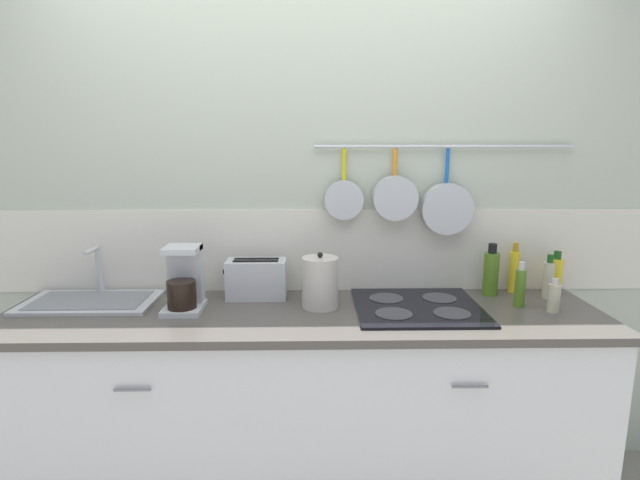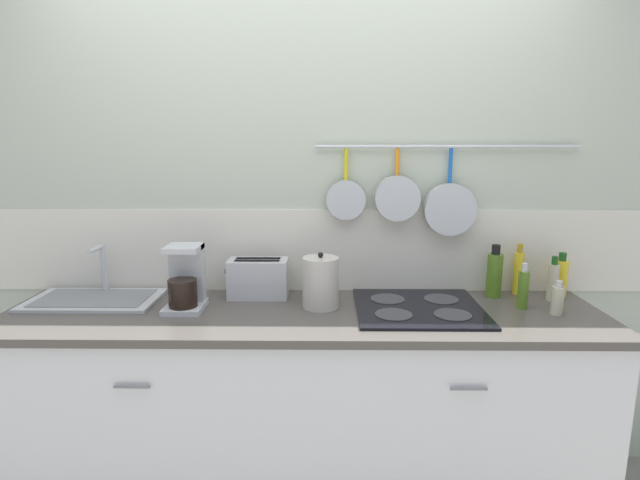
{
  "view_description": "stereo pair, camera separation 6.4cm",
  "coord_description": "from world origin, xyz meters",
  "px_view_note": "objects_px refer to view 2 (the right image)",
  "views": [
    {
      "loc": [
        0.03,
        -2.06,
        1.65
      ],
      "look_at": [
        0.07,
        0.0,
        1.24
      ],
      "focal_mm": 28.0,
      "sensor_mm": 36.0,
      "label": 1
    },
    {
      "loc": [
        0.1,
        -2.06,
        1.65
      ],
      "look_at": [
        0.07,
        0.0,
        1.24
      ],
      "focal_mm": 28.0,
      "sensor_mm": 36.0,
      "label": 2
    }
  ],
  "objects_px": {
    "bottle_hot_sauce": "(518,272)",
    "bottle_cooking_wine": "(561,277)",
    "bottle_dish_soap": "(494,274)",
    "kettle": "(321,282)",
    "bottle_sesame_oil": "(553,281)",
    "coffee_maker": "(186,282)",
    "bottle_vinegar": "(557,300)",
    "toaster": "(258,278)",
    "bottle_olive_oil": "(523,289)"
  },
  "relations": [
    {
      "from": "kettle",
      "to": "bottle_cooking_wine",
      "type": "bearing_deg",
      "value": 8.63
    },
    {
      "from": "coffee_maker",
      "to": "bottle_vinegar",
      "type": "relative_size",
      "value": 1.91
    },
    {
      "from": "toaster",
      "to": "coffee_maker",
      "type": "bearing_deg",
      "value": -152.13
    },
    {
      "from": "kettle",
      "to": "bottle_sesame_oil",
      "type": "relative_size",
      "value": 1.19
    },
    {
      "from": "coffee_maker",
      "to": "bottle_hot_sauce",
      "type": "relative_size",
      "value": 1.15
    },
    {
      "from": "bottle_olive_oil",
      "to": "bottle_hot_sauce",
      "type": "relative_size",
      "value": 0.83
    },
    {
      "from": "bottle_dish_soap",
      "to": "bottle_cooking_wine",
      "type": "height_order",
      "value": "bottle_dish_soap"
    },
    {
      "from": "bottle_hot_sauce",
      "to": "bottle_cooking_wine",
      "type": "distance_m",
      "value": 0.19
    },
    {
      "from": "toaster",
      "to": "kettle",
      "type": "height_order",
      "value": "kettle"
    },
    {
      "from": "bottle_olive_oil",
      "to": "bottle_vinegar",
      "type": "relative_size",
      "value": 1.38
    },
    {
      "from": "bottle_olive_oil",
      "to": "toaster",
      "type": "bearing_deg",
      "value": 172.83
    },
    {
      "from": "coffee_maker",
      "to": "bottle_hot_sauce",
      "type": "distance_m",
      "value": 1.56
    },
    {
      "from": "bottle_vinegar",
      "to": "bottle_sesame_oil",
      "type": "relative_size",
      "value": 0.71
    },
    {
      "from": "bottle_olive_oil",
      "to": "bottle_cooking_wine",
      "type": "relative_size",
      "value": 0.97
    },
    {
      "from": "bottle_olive_oil",
      "to": "bottle_cooking_wine",
      "type": "bearing_deg",
      "value": 36.37
    },
    {
      "from": "bottle_hot_sauce",
      "to": "bottle_vinegar",
      "type": "bearing_deg",
      "value": -78.19
    },
    {
      "from": "bottle_olive_oil",
      "to": "bottle_sesame_oil",
      "type": "height_order",
      "value": "bottle_sesame_oil"
    },
    {
      "from": "kettle",
      "to": "bottle_olive_oil",
      "type": "relative_size",
      "value": 1.22
    },
    {
      "from": "kettle",
      "to": "bottle_dish_soap",
      "type": "height_order",
      "value": "bottle_dish_soap"
    },
    {
      "from": "bottle_cooking_wine",
      "to": "bottle_dish_soap",
      "type": "bearing_deg",
      "value": -178.18
    },
    {
      "from": "bottle_dish_soap",
      "to": "bottle_sesame_oil",
      "type": "height_order",
      "value": "bottle_dish_soap"
    },
    {
      "from": "bottle_dish_soap",
      "to": "bottle_cooking_wine",
      "type": "distance_m",
      "value": 0.32
    },
    {
      "from": "coffee_maker",
      "to": "bottle_cooking_wine",
      "type": "relative_size",
      "value": 1.34
    },
    {
      "from": "toaster",
      "to": "bottle_hot_sauce",
      "type": "distance_m",
      "value": 1.25
    },
    {
      "from": "bottle_dish_soap",
      "to": "kettle",
      "type": "bearing_deg",
      "value": -168.78
    },
    {
      "from": "bottle_sesame_oil",
      "to": "bottle_vinegar",
      "type": "bearing_deg",
      "value": -108.24
    },
    {
      "from": "bottle_hot_sauce",
      "to": "bottle_sesame_oil",
      "type": "height_order",
      "value": "bottle_hot_sauce"
    },
    {
      "from": "coffee_maker",
      "to": "bottle_dish_soap",
      "type": "height_order",
      "value": "coffee_maker"
    },
    {
      "from": "kettle",
      "to": "bottle_vinegar",
      "type": "height_order",
      "value": "kettle"
    },
    {
      "from": "coffee_maker",
      "to": "bottle_hot_sauce",
      "type": "xyz_separation_m",
      "value": [
        1.55,
        0.22,
        -0.01
      ]
    },
    {
      "from": "bottle_vinegar",
      "to": "bottle_olive_oil",
      "type": "bearing_deg",
      "value": 148.17
    },
    {
      "from": "kettle",
      "to": "bottle_dish_soap",
      "type": "bearing_deg",
      "value": 11.22
    },
    {
      "from": "toaster",
      "to": "bottle_hot_sauce",
      "type": "xyz_separation_m",
      "value": [
        1.25,
        0.07,
        0.02
      ]
    },
    {
      "from": "coffee_maker",
      "to": "bottle_vinegar",
      "type": "xyz_separation_m",
      "value": [
        1.61,
        -0.07,
        -0.05
      ]
    },
    {
      "from": "bottle_hot_sauce",
      "to": "bottle_vinegar",
      "type": "relative_size",
      "value": 1.66
    },
    {
      "from": "bottle_olive_oil",
      "to": "bottle_sesame_oil",
      "type": "relative_size",
      "value": 0.98
    },
    {
      "from": "toaster",
      "to": "bottle_sesame_oil",
      "type": "distance_m",
      "value": 1.37
    },
    {
      "from": "bottle_cooking_wine",
      "to": "bottle_sesame_oil",
      "type": "bearing_deg",
      "value": -134.5
    },
    {
      "from": "kettle",
      "to": "bottle_olive_oil",
      "type": "height_order",
      "value": "kettle"
    },
    {
      "from": "bottle_hot_sauce",
      "to": "bottle_cooking_wine",
      "type": "height_order",
      "value": "bottle_hot_sauce"
    },
    {
      "from": "coffee_maker",
      "to": "kettle",
      "type": "bearing_deg",
      "value": 1.7
    },
    {
      "from": "bottle_hot_sauce",
      "to": "bottle_cooking_wine",
      "type": "relative_size",
      "value": 1.16
    },
    {
      "from": "coffee_maker",
      "to": "bottle_dish_soap",
      "type": "distance_m",
      "value": 1.43
    },
    {
      "from": "coffee_maker",
      "to": "bottle_vinegar",
      "type": "bearing_deg",
      "value": -2.33
    },
    {
      "from": "bottle_sesame_oil",
      "to": "bottle_hot_sauce",
      "type": "bearing_deg",
      "value": 140.27
    },
    {
      "from": "toaster",
      "to": "bottle_vinegar",
      "type": "bearing_deg",
      "value": -9.69
    },
    {
      "from": "bottle_sesame_oil",
      "to": "toaster",
      "type": "bearing_deg",
      "value": 178.52
    },
    {
      "from": "bottle_olive_oil",
      "to": "bottle_sesame_oil",
      "type": "bearing_deg",
      "value": 32.31
    },
    {
      "from": "kettle",
      "to": "bottle_vinegar",
      "type": "relative_size",
      "value": 1.69
    },
    {
      "from": "bottle_vinegar",
      "to": "coffee_maker",
      "type": "bearing_deg",
      "value": 177.67
    }
  ]
}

